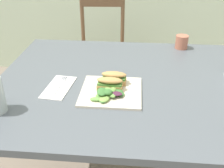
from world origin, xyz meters
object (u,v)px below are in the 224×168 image
at_px(chair_wooden_far, 102,54).
at_px(sandwich_half_back, 114,77).
at_px(plate_lunch, 111,92).
at_px(fork_on_napkin, 60,85).
at_px(dining_table, 126,101).
at_px(sandwich_half_front, 110,83).
at_px(cup_extra_side, 182,42).

xyz_separation_m(chair_wooden_far, sandwich_half_back, (0.19, -1.04, 0.33)).
distance_m(plate_lunch, sandwich_half_back, 0.08).
bearing_deg(fork_on_napkin, sandwich_half_back, 6.77).
xyz_separation_m(dining_table, sandwich_half_back, (-0.05, -0.05, 0.15)).
relative_size(dining_table, chair_wooden_far, 1.40).
bearing_deg(dining_table, fork_on_napkin, -165.18).
relative_size(dining_table, sandwich_half_front, 10.82).
height_order(chair_wooden_far, fork_on_napkin, chair_wooden_far).
distance_m(dining_table, sandwich_half_front, 0.20).
bearing_deg(sandwich_half_back, sandwich_half_front, -103.70).
relative_size(plate_lunch, fork_on_napkin, 1.39).
distance_m(sandwich_half_front, sandwich_half_back, 0.06).
height_order(dining_table, cup_extra_side, cup_extra_side).
distance_m(sandwich_half_back, cup_extra_side, 0.60).
distance_m(dining_table, sandwich_half_back, 0.17).
bearing_deg(plate_lunch, cup_extra_side, 56.27).
bearing_deg(fork_on_napkin, dining_table, 14.82).
xyz_separation_m(plate_lunch, sandwich_half_front, (-0.01, 0.01, 0.03)).
height_order(dining_table, chair_wooden_far, chair_wooden_far).
bearing_deg(dining_table, cup_extra_side, 54.74).
bearing_deg(cup_extra_side, plate_lunch, -123.73).
bearing_deg(dining_table, plate_lunch, -117.63).
xyz_separation_m(chair_wooden_far, sandwich_half_front, (0.17, -1.09, 0.33)).
bearing_deg(cup_extra_side, sandwich_half_back, -126.80).
height_order(chair_wooden_far, sandwich_half_back, chair_wooden_far).
bearing_deg(sandwich_half_back, plate_lunch, -95.57).
xyz_separation_m(chair_wooden_far, fork_on_napkin, (-0.06, -1.07, 0.30)).
xyz_separation_m(sandwich_half_front, cup_extra_side, (0.37, 0.54, 0.00)).
relative_size(fork_on_napkin, cup_extra_side, 2.39).
bearing_deg(fork_on_napkin, sandwich_half_front, -6.69).
distance_m(fork_on_napkin, cup_extra_side, 0.79).
distance_m(chair_wooden_far, fork_on_napkin, 1.11).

